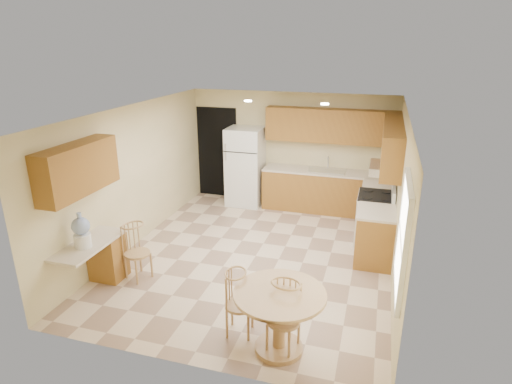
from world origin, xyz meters
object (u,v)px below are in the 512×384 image
(stove, at_px, (375,218))
(water_crock, at_px, (81,232))
(dining_table, at_px, (279,313))
(chair_table_a, at_px, (237,301))
(chair_table_b, at_px, (282,316))
(chair_desk, at_px, (134,249))
(refrigerator, at_px, (245,167))

(stove, relative_size, water_crock, 2.10)
(dining_table, bearing_deg, chair_table_a, 170.38)
(dining_table, height_order, chair_table_a, chair_table_a)
(stove, relative_size, chair_table_b, 1.21)
(chair_table_a, relative_size, water_crock, 1.65)
(stove, relative_size, dining_table, 1.01)
(chair_table_b, height_order, water_crock, water_crock)
(chair_table_a, distance_m, water_crock, 2.46)
(dining_table, relative_size, chair_table_a, 1.26)
(chair_table_b, bearing_deg, water_crock, 2.70)
(stove, bearing_deg, chair_table_a, -114.95)
(chair_desk, xyz_separation_m, water_crock, (-0.45, -0.53, 0.46))
(chair_table_a, bearing_deg, stove, 149.17)
(stove, height_order, chair_table_a, stove)
(dining_table, relative_size, chair_desk, 1.22)
(stove, distance_m, water_crock, 4.97)
(refrigerator, relative_size, dining_table, 1.61)
(refrigerator, xyz_separation_m, dining_table, (1.90, -4.60, -0.35))
(refrigerator, xyz_separation_m, chair_table_a, (1.35, -4.51, -0.35))
(refrigerator, xyz_separation_m, stove, (2.88, -1.22, -0.40))
(refrigerator, relative_size, water_crock, 3.35)
(stove, bearing_deg, refrigerator, 157.01)
(water_crock, bearing_deg, refrigerator, 76.01)
(chair_table_a, bearing_deg, dining_table, 74.50)
(refrigerator, distance_m, dining_table, 4.99)
(stove, height_order, water_crock, water_crock)
(stove, relative_size, chair_table_a, 1.27)
(refrigerator, relative_size, chair_table_a, 2.03)
(chair_table_a, bearing_deg, chair_desk, -118.78)
(dining_table, bearing_deg, refrigerator, 112.40)
(chair_desk, distance_m, water_crock, 0.84)
(dining_table, relative_size, chair_table_b, 1.20)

